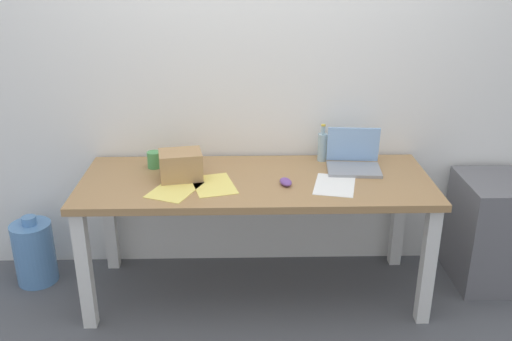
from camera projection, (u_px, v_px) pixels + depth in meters
The scene contains 13 objects.
ground_plane at pixel (256, 291), 3.40m from camera, with size 8.00×8.00×0.00m, color #515459.
back_wall at pixel (254, 62), 3.30m from camera, with size 5.20×0.08×2.60m, color white.
desk at pixel (256, 194), 3.15m from camera, with size 1.94×0.73×0.73m.
laptop_right at pixel (354, 161), 3.24m from camera, with size 0.32×0.26×0.23m.
beer_bottle at pixel (322, 146), 3.35m from camera, with size 0.06×0.06×0.23m.
computer_mouse at pixel (286, 182), 3.04m from camera, with size 0.06×0.10×0.03m, color #724799.
cardboard_box at pixel (181, 165), 3.10m from camera, with size 0.23×0.18×0.16m, color tan.
coffee_mug at pixel (154, 160), 3.26m from camera, with size 0.08×0.08×0.10m, color #4C9E56.
paper_yellow_folder at pixel (214, 185), 3.04m from camera, with size 0.21×0.30×0.00m, color #F4E06B.
paper_sheet_front_right at pixel (335, 185), 3.04m from camera, with size 0.21×0.30×0.00m, color white.
paper_sheet_front_left at pixel (175, 190), 2.98m from camera, with size 0.21×0.30×0.00m, color #F4E06B.
water_cooler_jug at pixel (34, 252), 3.43m from camera, with size 0.24×0.24×0.44m.
filing_cabinet at pixel (490, 231), 3.40m from camera, with size 0.40×0.48×0.66m, color slate.
Camera 1 is at (-0.07, -2.87, 1.95)m, focal length 39.54 mm.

